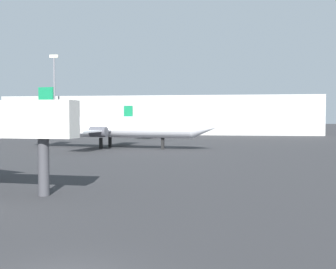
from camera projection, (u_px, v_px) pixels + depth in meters
name	position (u px, v px, depth m)	size (l,w,h in m)	color
airplane_distant	(112.00, 127.00, 65.66)	(33.81, 22.24, 10.08)	white
airplane_far_right	(157.00, 125.00, 100.89)	(23.23, 22.17, 7.89)	silver
light_mast_left	(54.00, 90.00, 112.65)	(2.40, 0.50, 22.24)	slate
terminal_building	(162.00, 115.00, 126.17)	(91.79, 25.36, 11.09)	#B7B7B2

